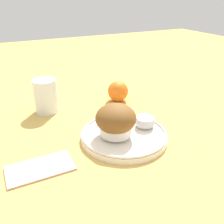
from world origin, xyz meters
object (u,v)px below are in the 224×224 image
muffin (116,120)px  orange_fruit (118,91)px  butter_knife (119,120)px  juice_glass (46,96)px

muffin → orange_fruit: 0.25m
butter_knife → orange_fruit: orange_fruit is taller
muffin → juice_glass: juice_glass is taller
butter_knife → muffin: bearing=-159.0°
juice_glass → orange_fruit: bearing=-6.1°
orange_fruit → juice_glass: (-0.23, 0.02, 0.02)m
butter_knife → juice_glass: (-0.15, 0.19, 0.03)m
muffin → orange_fruit: bearing=61.0°
butter_knife → juice_glass: juice_glass is taller
muffin → juice_glass: 0.27m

